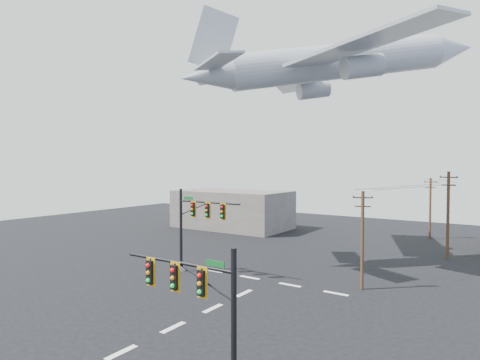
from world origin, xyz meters
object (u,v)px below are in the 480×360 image
Objects in this scene: utility_pole_b at (448,213)px; airliner at (337,63)px; signal_mast_far at (194,226)px; utility_pole_a at (362,238)px; signal_mast_near at (203,315)px; utility_pole_c at (430,207)px.

utility_pole_b is 0.35× the size of airliner.
utility_pole_a reaches higher than signal_mast_far.
signal_mast_far is at bearing -114.93° from utility_pole_b.
signal_mast_near is 19.43m from utility_pole_a.
utility_pole_a is (14.40, 3.89, -0.24)m from signal_mast_far.
signal_mast_far is at bearing 175.08° from utility_pole_a.
utility_pole_a is at bearing -101.33° from airliner.
airliner reaches higher than utility_pole_a.
signal_mast_far is (-13.68, 15.52, 0.59)m from signal_mast_near.
utility_pole_b reaches higher than signal_mast_far.
airliner is (9.56, 10.87, 15.96)m from signal_mast_far.
utility_pole_c reaches higher than signal_mast_far.
utility_pole_a is (0.72, 19.41, 0.36)m from signal_mast_near.
utility_pole_b is 12.36m from utility_pole_c.
utility_pole_a is at bearing -86.87° from utility_pole_b.
airliner reaches higher than signal_mast_near.
utility_pole_a is at bearing 87.88° from signal_mast_near.
utility_pole_b is 20.13m from airliner.
utility_pole_c reaches higher than signal_mast_near.
utility_pole_a is 0.85× the size of utility_pole_b.
utility_pole_a is 16.63m from utility_pole_b.
airliner reaches higher than utility_pole_b.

